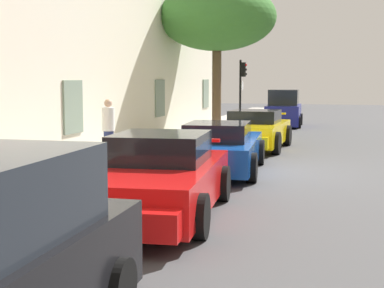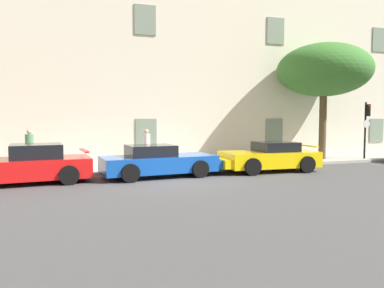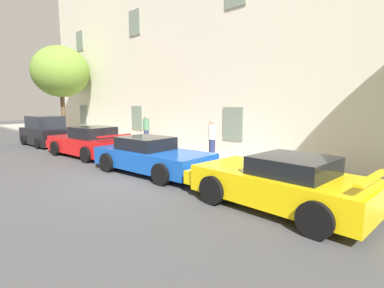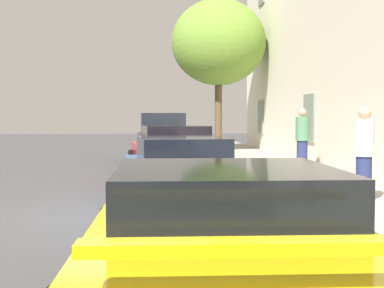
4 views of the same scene
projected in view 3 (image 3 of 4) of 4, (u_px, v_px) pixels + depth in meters
name	position (u px, v px, depth m)	size (l,w,h in m)	color
ground_plane	(137.00, 179.00, 9.79)	(80.00, 80.00, 0.00)	#444447
sidewalk	(210.00, 162.00, 12.38)	(60.00, 3.18, 0.14)	#A8A399
building_facade	(255.00, 21.00, 13.70)	(37.75, 3.59, 12.64)	beige
sportscar_red_lead	(88.00, 143.00, 14.13)	(4.97, 2.54, 1.42)	red
sportscar_yellow_flank	(155.00, 157.00, 10.51)	(5.13, 2.43, 1.30)	#144CB2
sportscar_white_middle	(275.00, 182.00, 7.17)	(4.62, 2.31, 1.31)	yellow
hatchback_distant	(45.00, 132.00, 17.54)	(3.82, 2.03, 1.77)	black
tree_midblock	(61.00, 72.00, 21.11)	(4.00, 4.00, 6.46)	brown
pedestrian_admiring	(212.00, 138.00, 12.67)	(0.48, 0.48, 1.70)	navy
pedestrian_strolling	(146.00, 130.00, 16.63)	(0.52, 0.52, 1.74)	navy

